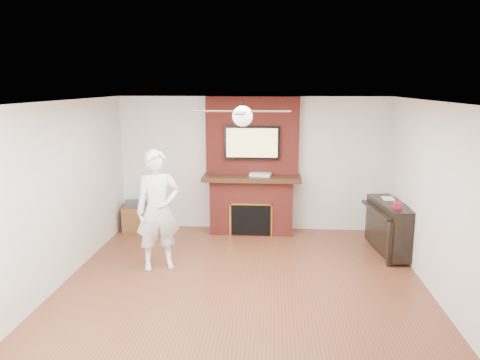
# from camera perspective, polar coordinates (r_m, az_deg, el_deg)

# --- Properties ---
(room_shell) EXTENTS (5.36, 5.86, 2.86)m
(room_shell) POSITION_cam_1_polar(r_m,az_deg,el_deg) (6.08, 0.30, -2.32)
(room_shell) COLOR #572C19
(room_shell) RESTS_ON ground
(fireplace) EXTENTS (1.78, 0.64, 2.50)m
(fireplace) POSITION_cam_1_polar(r_m,az_deg,el_deg) (8.62, 1.46, 0.09)
(fireplace) COLOR maroon
(fireplace) RESTS_ON ground
(tv) EXTENTS (1.00, 0.08, 0.60)m
(tv) POSITION_cam_1_polar(r_m,az_deg,el_deg) (8.47, 1.47, 4.58)
(tv) COLOR black
(tv) RESTS_ON fireplace
(ceiling_fan) EXTENTS (1.21, 1.21, 0.31)m
(ceiling_fan) POSITION_cam_1_polar(r_m,az_deg,el_deg) (5.92, 0.31, 7.90)
(ceiling_fan) COLOR black
(ceiling_fan) RESTS_ON room_shell
(person) EXTENTS (0.77, 0.66, 1.79)m
(person) POSITION_cam_1_polar(r_m,az_deg,el_deg) (7.01, -9.96, -3.63)
(person) COLOR white
(person) RESTS_ON ground
(side_table) EXTENTS (0.57, 0.57, 0.56)m
(side_table) POSITION_cam_1_polar(r_m,az_deg,el_deg) (9.10, -12.59, -4.36)
(side_table) COLOR #563418
(side_table) RESTS_ON ground
(piano) EXTENTS (0.64, 1.33, 0.94)m
(piano) POSITION_cam_1_polar(r_m,az_deg,el_deg) (8.00, 17.79, -5.38)
(piano) COLOR black
(piano) RESTS_ON ground
(cable_box) EXTENTS (0.40, 0.27, 0.05)m
(cable_box) POSITION_cam_1_polar(r_m,az_deg,el_deg) (8.50, 2.50, 0.68)
(cable_box) COLOR silver
(cable_box) RESTS_ON fireplace
(candle_orange) EXTENTS (0.08, 0.08, 0.12)m
(candle_orange) POSITION_cam_1_polar(r_m,az_deg,el_deg) (8.70, 0.55, -6.16)
(candle_orange) COLOR #D75C19
(candle_orange) RESTS_ON ground
(candle_green) EXTENTS (0.07, 0.07, 0.10)m
(candle_green) POSITION_cam_1_polar(r_m,az_deg,el_deg) (8.64, 0.65, -6.36)
(candle_green) COLOR #317B34
(candle_green) RESTS_ON ground
(candle_cream) EXTENTS (0.08, 0.08, 0.10)m
(candle_cream) POSITION_cam_1_polar(r_m,az_deg,el_deg) (8.62, 2.57, -6.40)
(candle_cream) COLOR beige
(candle_cream) RESTS_ON ground
(candle_blue) EXTENTS (0.06, 0.06, 0.09)m
(candle_blue) POSITION_cam_1_polar(r_m,az_deg,el_deg) (8.61, 3.27, -6.50)
(candle_blue) COLOR #3863AA
(candle_blue) RESTS_ON ground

